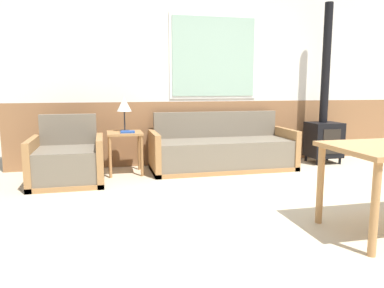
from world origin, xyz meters
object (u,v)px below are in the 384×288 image
at_px(armchair, 68,162).
at_px(wood_stove, 324,125).
at_px(couch, 222,152).
at_px(table_lamp, 124,105).
at_px(side_table, 125,140).

xyz_separation_m(armchair, wood_stove, (3.88, 0.40, 0.35)).
relative_size(couch, table_lamp, 4.36).
height_order(side_table, wood_stove, wood_stove).
bearing_deg(armchair, side_table, 25.24).
distance_m(armchair, table_lamp, 1.11).
relative_size(table_lamp, wood_stove, 0.19).
xyz_separation_m(couch, side_table, (-1.41, 0.03, 0.21)).
distance_m(couch, side_table, 1.43).
distance_m(armchair, side_table, 0.85).
bearing_deg(couch, wood_stove, 2.78).
distance_m(couch, armchair, 2.18).
relative_size(couch, armchair, 2.37).
height_order(armchair, table_lamp, table_lamp).
relative_size(couch, side_table, 3.56).
bearing_deg(wood_stove, table_lamp, 179.37).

